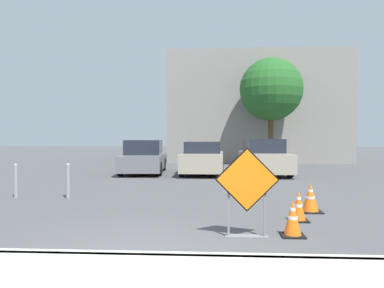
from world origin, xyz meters
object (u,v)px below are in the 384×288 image
Objects in this scene: traffic_cone_second at (299,206)px; parked_car_third at (264,158)px; traffic_cone_third at (310,198)px; bollard_nearest at (68,180)px; road_closed_sign at (247,188)px; parked_car_second at (203,159)px; parked_car_nearest at (144,158)px; bollard_second at (16,180)px; traffic_cone_nearest at (293,218)px.

traffic_cone_second is 9.65m from parked_car_third.
traffic_cone_third reaches higher than traffic_cone_second.
parked_car_third is at bearing 48.33° from bollard_nearest.
road_closed_sign reaches higher than traffic_cone_third.
parked_car_nearest is at bearing -3.91° from parked_car_second.
parked_car_third is at bearing 174.96° from parked_car_nearest.
parked_car_second is 0.91× the size of parked_car_third.
bollard_second is (-2.26, -7.30, -0.19)m from parked_car_nearest.
traffic_cone_second is 6.32m from bollard_nearest.
bollard_nearest is (-0.75, -7.30, -0.18)m from parked_car_nearest.
parked_car_nearest is at bearing 109.44° from road_closed_sign.
parked_car_third is 9.61m from bollard_nearest.
traffic_cone_third is (0.84, 2.13, 0.01)m from traffic_cone_nearest.
parked_car_third reaches higher than bollard_second.
road_closed_sign is 2.43× the size of traffic_cone_second.
bollard_second is at bearing 55.29° from parked_car_second.
parked_car_third is (1.73, 10.95, -0.12)m from road_closed_sign.
parked_car_nearest is 0.94× the size of parked_car_third.
parked_car_nearest is 4.49× the size of bollard_second.
traffic_cone_nearest is (0.81, 0.14, -0.55)m from road_closed_sign.
parked_car_second is 7.91m from bollard_nearest.
bollard_second is (-6.17, 3.77, -0.35)m from road_closed_sign.
road_closed_sign reaches higher than traffic_cone_nearest.
bollard_second is (-7.81, 1.50, 0.19)m from traffic_cone_third.
traffic_cone_third is 0.67× the size of bollard_nearest.
parked_car_nearest is at bearing 72.79° from bollard_second.
traffic_cone_third is 0.14× the size of parked_car_third.
traffic_cone_nearest is 0.97× the size of traffic_cone_third.
parked_car_nearest reaches higher than traffic_cone_nearest.
parked_car_second is (2.82, -0.24, -0.00)m from parked_car_nearest.
parked_car_second is 4.37× the size of bollard_second.
parked_car_nearest reaches higher than traffic_cone_second.
parked_car_third is at bearing 89.47° from traffic_cone_third.
bollard_nearest reaches higher than traffic_cone_nearest.
road_closed_sign is 7.24m from bollard_second.
road_closed_sign is 0.36× the size of parked_car_second.
road_closed_sign is at bearing -131.53° from traffic_cone_second.
road_closed_sign reaches higher than bollard_second.
parked_car_second is at bearing 95.74° from road_closed_sign.
parked_car_third reaches higher than parked_car_second.
road_closed_sign is 6.00m from bollard_nearest.
traffic_cone_second is at bearing 113.73° from parked_car_nearest.
parked_car_nearest reaches higher than bollard_second.
traffic_cone_nearest is 0.15× the size of parked_car_nearest.
bollard_second is at bearing 169.14° from traffic_cone_third.
bollard_second is (-5.08, -7.05, -0.19)m from parked_car_second.
bollard_nearest is at bearing 166.63° from traffic_cone_third.
traffic_cone_third is 10.41m from parked_car_nearest.
parked_car_nearest is 2.83m from parked_car_second.
parked_car_second reaches higher than bollard_second.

